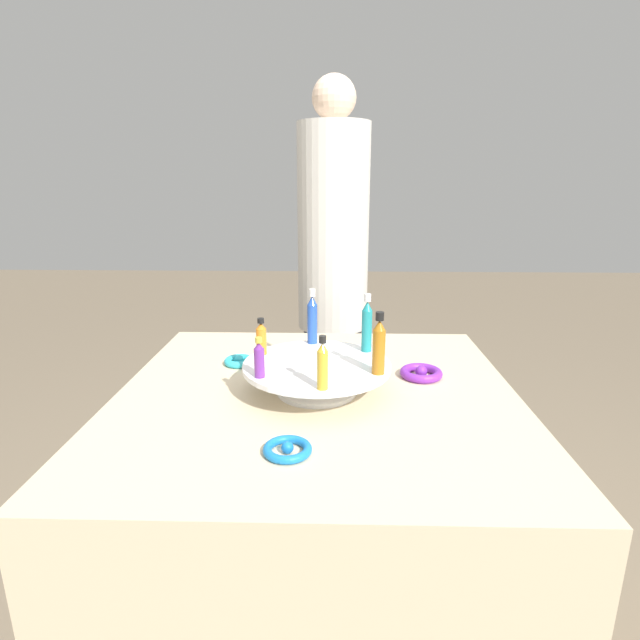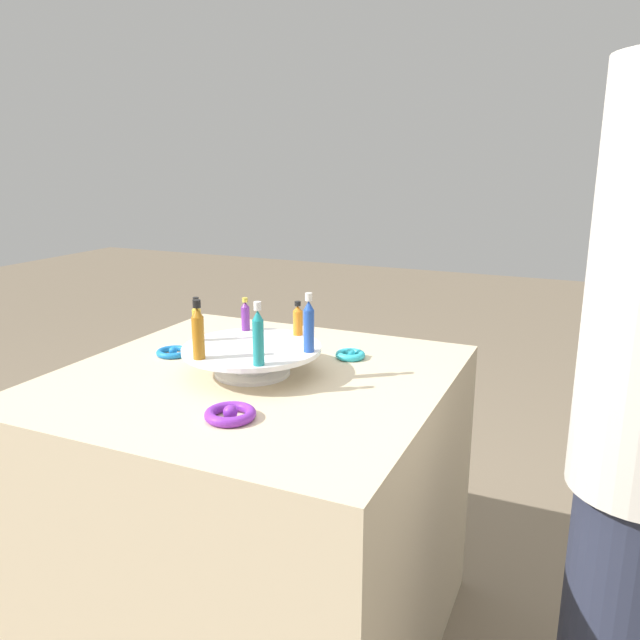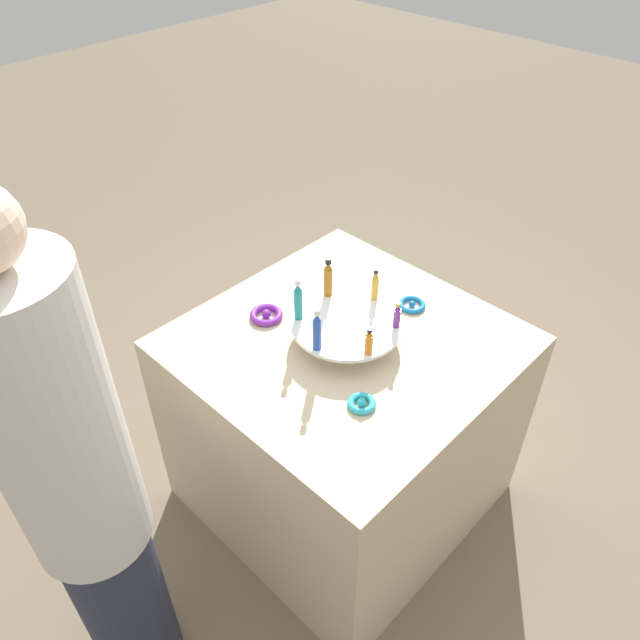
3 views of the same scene
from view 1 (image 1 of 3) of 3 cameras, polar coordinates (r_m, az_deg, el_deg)
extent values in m
cube|color=beige|center=(1.39, -0.33, -23.03)|extent=(0.94, 0.94, 0.78)
cylinder|color=white|center=(1.19, -0.36, -7.99)|extent=(0.19, 0.19, 0.01)
cylinder|color=white|center=(1.18, -0.37, -6.64)|extent=(0.10, 0.10, 0.05)
cylinder|color=white|center=(1.16, -0.37, -5.21)|extent=(0.34, 0.34, 0.01)
cylinder|color=#702D93|center=(1.08, -6.95, -4.90)|extent=(0.02, 0.02, 0.06)
cone|color=#702D93|center=(1.07, -7.02, -2.93)|extent=(0.02, 0.02, 0.01)
cylinder|color=gold|center=(1.06, -7.04, -2.27)|extent=(0.01, 0.01, 0.01)
cylinder|color=gold|center=(1.01, 0.29, -5.76)|extent=(0.02, 0.02, 0.08)
cone|color=gold|center=(0.99, 0.29, -3.11)|extent=(0.02, 0.02, 0.02)
cylinder|color=black|center=(0.99, 0.29, -2.22)|extent=(0.01, 0.01, 0.01)
cylinder|color=#AD6B19|center=(1.09, 6.72, -3.63)|extent=(0.03, 0.03, 0.10)
cone|color=#AD6B19|center=(1.07, 6.82, -0.58)|extent=(0.03, 0.03, 0.02)
cylinder|color=black|center=(1.07, 6.85, 0.44)|extent=(0.02, 0.02, 0.02)
cylinder|color=teal|center=(1.23, 5.36, -1.25)|extent=(0.03, 0.03, 0.10)
cone|color=teal|center=(1.21, 5.44, 1.61)|extent=(0.02, 0.02, 0.02)
cylinder|color=silver|center=(1.21, 5.46, 2.56)|extent=(0.02, 0.02, 0.02)
cylinder|color=#234CAD|center=(1.29, -0.89, -0.46)|extent=(0.03, 0.03, 0.10)
cone|color=#234CAD|center=(1.27, -0.90, 2.25)|extent=(0.02, 0.02, 0.02)
cylinder|color=silver|center=(1.27, -0.90, 3.15)|extent=(0.02, 0.02, 0.02)
cylinder|color=orange|center=(1.22, -6.72, -2.43)|extent=(0.03, 0.03, 0.06)
cone|color=orange|center=(1.21, -6.77, -0.66)|extent=(0.02, 0.02, 0.01)
cylinder|color=black|center=(1.20, -6.79, -0.07)|extent=(0.02, 0.02, 0.01)
torus|color=#2DB7CC|center=(1.37, -9.23, -4.66)|extent=(0.08, 0.08, 0.02)
sphere|color=#2DB7CC|center=(1.37, -9.24, -4.51)|extent=(0.03, 0.03, 0.03)
torus|color=blue|center=(0.94, -3.74, -14.52)|extent=(0.09, 0.09, 0.02)
sphere|color=blue|center=(0.94, -3.74, -14.35)|extent=(0.02, 0.02, 0.02)
torus|color=purple|center=(1.30, 11.48, -5.96)|extent=(0.11, 0.11, 0.02)
sphere|color=purple|center=(1.29, 11.49, -5.78)|extent=(0.03, 0.03, 0.03)
cylinder|color=#282D42|center=(2.17, 1.37, -9.36)|extent=(0.24, 0.24, 0.69)
cylinder|color=beige|center=(1.98, 1.51, 10.34)|extent=(0.28, 0.28, 0.78)
sphere|color=beige|center=(1.99, 1.62, 24.07)|extent=(0.16, 0.16, 0.16)
camera|label=2|loc=(2.22, 36.61, 13.73)|focal=35.00mm
camera|label=3|loc=(2.54, -25.92, 32.84)|focal=35.00mm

